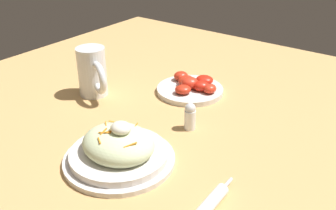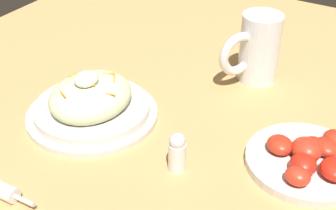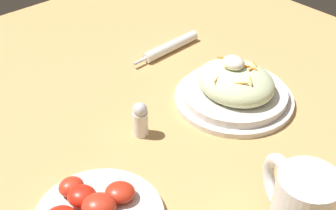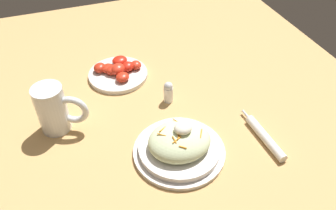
{
  "view_description": "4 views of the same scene",
  "coord_description": "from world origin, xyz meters",
  "views": [
    {
      "loc": [
        -0.53,
        0.71,
        0.49
      ],
      "look_at": [
        -0.04,
        0.06,
        0.07
      ],
      "focal_mm": 41.66,
      "sensor_mm": 36.0,
      "label": 1
    },
    {
      "loc": [
        -0.59,
        -0.27,
        0.51
      ],
      "look_at": [
        -0.02,
        0.07,
        0.07
      ],
      "focal_mm": 51.96,
      "sensor_mm": 36.0,
      "label": 2
    },
    {
      "loc": [
        0.42,
        -0.36,
        0.54
      ],
      "look_at": [
        -0.05,
        0.06,
        0.07
      ],
      "focal_mm": 48.1,
      "sensor_mm": 36.0,
      "label": 3
    },
    {
      "loc": [
        0.19,
        0.77,
        0.69
      ],
      "look_at": [
        -0.05,
        0.1,
        0.06
      ],
      "focal_mm": 36.98,
      "sensor_mm": 36.0,
      "label": 4
    }
  ],
  "objects": [
    {
      "name": "tomato_plate",
      "position": [
        0.03,
        -0.16,
        0.02
      ],
      "size": [
        0.19,
        0.19,
        0.05
      ],
      "color": "silver",
      "rests_on": "ground_plane"
    },
    {
      "name": "napkin_roll",
      "position": [
        -0.27,
        0.26,
        0.01
      ],
      "size": [
        0.03,
        0.2,
        0.02
      ],
      "color": "white",
      "rests_on": "ground_plane"
    },
    {
      "name": "beer_mug",
      "position": [
        0.25,
        0.02,
        0.06
      ],
      "size": [
        0.14,
        0.09,
        0.14
      ],
      "color": "white",
      "rests_on": "ground_plane"
    },
    {
      "name": "salad_plate",
      "position": [
        -0.03,
        0.22,
        0.03
      ],
      "size": [
        0.24,
        0.24,
        0.1
      ],
      "color": "silver",
      "rests_on": "ground_plane"
    },
    {
      "name": "ground_plane",
      "position": [
        0.0,
        0.0,
        0.0
      ],
      "size": [
        1.43,
        1.43,
        0.0
      ],
      "primitive_type": "plane",
      "color": "tan"
    },
    {
      "name": "salt_shaker",
      "position": [
        -0.08,
        0.02,
        0.04
      ],
      "size": [
        0.03,
        0.03,
        0.07
      ],
      "color": "white",
      "rests_on": "ground_plane"
    }
  ]
}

